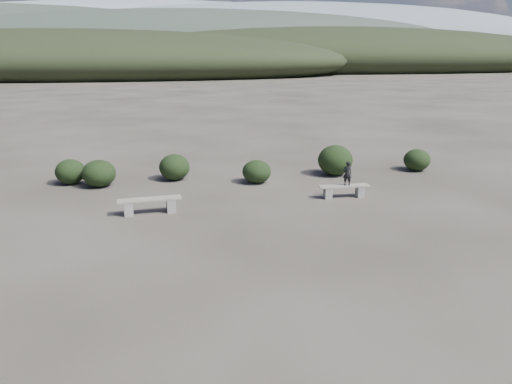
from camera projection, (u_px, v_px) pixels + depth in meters
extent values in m
plane|color=#302B25|center=(282.00, 281.00, 11.28)|extent=(1200.00, 1200.00, 0.00)
cube|color=gray|center=(128.00, 209.00, 15.66)|extent=(0.33, 0.42, 0.44)
cube|color=gray|center=(171.00, 205.00, 16.01)|extent=(0.33, 0.42, 0.44)
cube|color=gray|center=(150.00, 199.00, 15.77)|extent=(2.04, 0.70, 0.06)
cube|color=gray|center=(328.00, 193.00, 17.45)|extent=(0.26, 0.35, 0.40)
cube|color=gray|center=(360.00, 191.00, 17.63)|extent=(0.26, 0.35, 0.40)
cube|color=gray|center=(344.00, 186.00, 17.48)|extent=(1.80, 0.43, 0.05)
imported|color=black|center=(347.00, 173.00, 17.37)|extent=(0.31, 0.21, 0.85)
ellipsoid|color=black|center=(99.00, 173.00, 18.87)|extent=(1.25, 1.25, 1.03)
ellipsoid|color=black|center=(174.00, 167.00, 19.85)|extent=(1.21, 1.21, 1.04)
ellipsoid|color=black|center=(257.00, 172.00, 19.41)|extent=(1.13, 1.13, 0.90)
ellipsoid|color=black|center=(335.00, 160.00, 20.58)|extent=(1.43, 1.43, 1.25)
ellipsoid|color=black|center=(417.00, 160.00, 21.37)|extent=(1.12, 1.12, 0.94)
ellipsoid|color=black|center=(70.00, 172.00, 19.27)|extent=(1.14, 1.14, 0.97)
ellipsoid|color=black|center=(63.00, 62.00, 93.10)|extent=(110.00, 40.00, 12.00)
ellipsoid|color=black|center=(342.00, 57.00, 119.64)|extent=(120.00, 44.00, 14.00)
ellipsoid|color=#303A2F|center=(193.00, 48.00, 162.21)|extent=(190.00, 64.00, 24.00)
ellipsoid|color=slate|center=(306.00, 41.00, 303.23)|extent=(340.00, 110.00, 44.00)
ellipsoid|color=gray|center=(150.00, 39.00, 385.06)|extent=(460.00, 140.00, 56.00)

